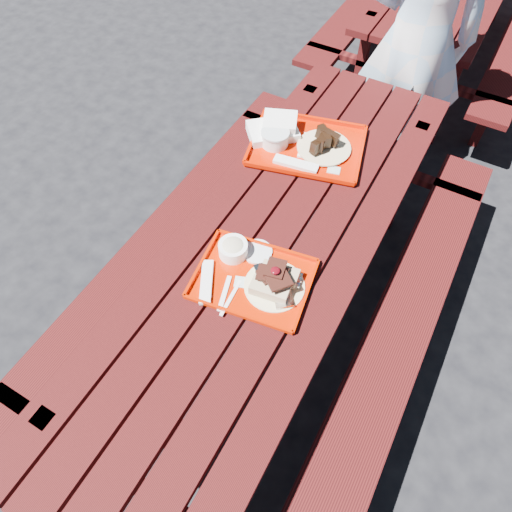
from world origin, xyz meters
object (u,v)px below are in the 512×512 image
Objects in this scene: picnic_table_near at (273,266)px; person at (416,42)px; far_tray at (305,145)px; near_tray at (255,272)px.

picnic_table_near is 1.44m from person.
picnic_table_near is 0.58m from far_tray.
person reaches higher than picnic_table_near.
near_tray is 0.26× the size of person.
near_tray reaches higher than far_tray.
picnic_table_near is 5.18× the size of near_tray.
person is at bearing 86.58° from picnic_table_near.
picnic_table_near is 1.35× the size of person.
near_tray is 1.60m from person.
near_tray is at bearing -78.78° from far_tray.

